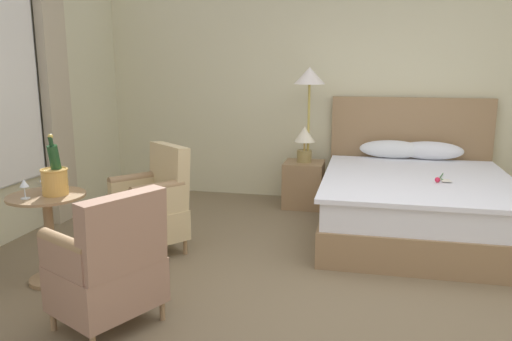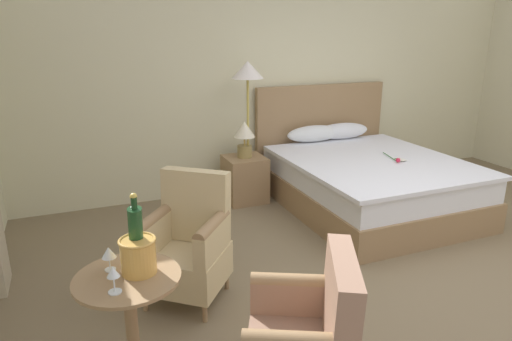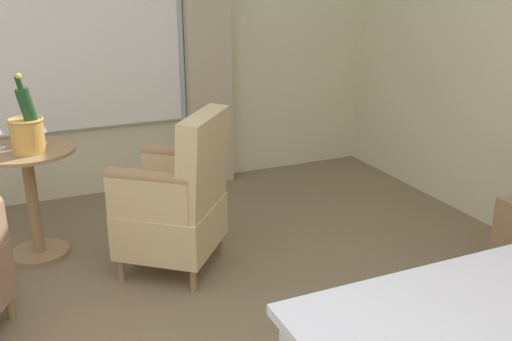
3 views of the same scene
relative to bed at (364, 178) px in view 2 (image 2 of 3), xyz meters
name	(u,v)px [view 2 (image 2 of 3)]	position (x,y,z in m)	size (l,w,h in m)	color
ground_plane	(426,278)	(-0.45, -1.54, -0.33)	(8.05, 8.05, 0.00)	#78664A
wall_headboard_side	(286,61)	(-0.45, 1.14, 1.23)	(6.67, 0.12, 3.12)	beige
bed	(364,178)	(0.00, 0.00, 0.00)	(1.80, 2.21, 1.27)	#97754E
nightstand	(245,179)	(-1.19, 0.68, -0.07)	(0.48, 0.45, 0.53)	#97754E
bedside_lamp	(244,135)	(-1.19, 0.68, 0.45)	(0.25, 0.25, 0.42)	olive
floor_lamp_brass	(248,85)	(-1.14, 0.67, 1.02)	(0.35, 0.35, 1.61)	tan
side_table_round	(131,322)	(-2.80, -1.81, 0.08)	(0.57, 0.57, 0.69)	#97754E
champagne_bucket	(138,250)	(-2.73, -1.79, 0.49)	(0.20, 0.20, 0.46)	gold
wine_glass_near_bucket	(109,253)	(-2.88, -1.71, 0.46)	(0.08, 0.08, 0.14)	white
wine_glass_near_edge	(113,274)	(-2.88, -1.95, 0.46)	(0.07, 0.07, 0.14)	white
armchair_by_window	(188,245)	(-2.29, -1.05, 0.09)	(0.75, 0.76, 0.95)	#97754E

